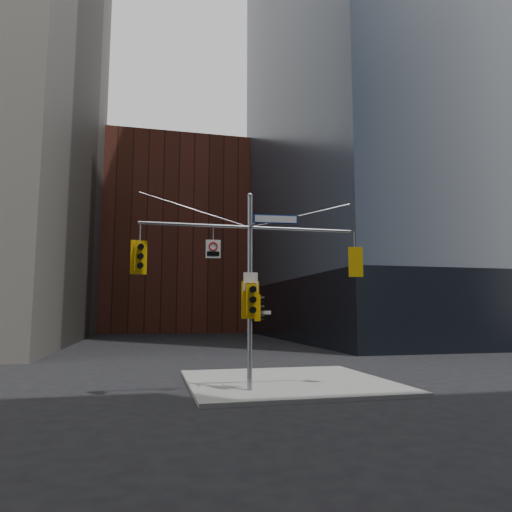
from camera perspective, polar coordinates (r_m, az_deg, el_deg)
name	(u,v)px	position (r m, az deg, el deg)	size (l,w,h in m)	color
ground	(263,406)	(14.90, 0.93, -18.24)	(160.00, 160.00, 0.00)	black
sidewalk_corner	(287,382)	(19.21, 3.93, -15.43)	(8.00, 8.00, 0.15)	gray
podium_ne	(434,310)	(55.91, 21.36, -6.36)	(36.40, 36.40, 6.00)	black
brick_midrise	(174,241)	(73.10, -10.19, 1.92)	(26.00, 20.00, 28.00)	brown
signal_assembly	(250,270)	(16.61, -0.77, -1.76)	(8.00, 0.80, 7.30)	gray
traffic_light_west_arm	(139,257)	(16.29, -14.36, -0.09)	(0.57, 0.51, 1.20)	#DBA50B
traffic_light_east_arm	(355,262)	(18.00, 12.25, -0.77)	(0.54, 0.50, 1.15)	#DBA50B
traffic_light_pole_side	(258,308)	(16.62, 0.30, -6.51)	(0.40, 0.34, 0.95)	#DBA50B
traffic_light_pole_front	(251,300)	(16.29, -0.58, -5.48)	(0.64, 0.50, 1.35)	#DBA50B
street_sign_blade	(276,219)	(17.13, 2.48, 4.63)	(1.68, 0.18, 0.33)	navy
regulatory_sign_arm	(213,248)	(16.44, -5.37, 0.96)	(0.53, 0.10, 0.66)	silver
regulatory_sign_pole	(251,282)	(16.47, -0.69, -3.32)	(0.52, 0.04, 0.68)	silver
street_blade_ew	(262,313)	(16.66, 0.74, -7.08)	(0.66, 0.08, 0.13)	silver
street_blade_ns	(247,315)	(16.99, -1.11, -7.42)	(0.09, 0.76, 0.15)	#145926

